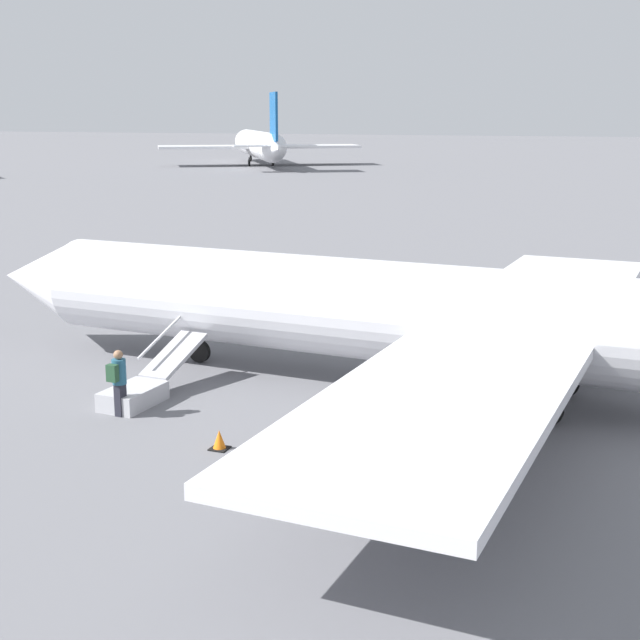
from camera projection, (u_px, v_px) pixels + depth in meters
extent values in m
plane|color=slate|center=(462.00, 396.00, 24.48)|extent=(600.00, 600.00, 0.00)
cylinder|color=silver|center=(465.00, 319.00, 23.98)|extent=(26.03, 4.16, 2.83)
cone|color=silver|center=(42.00, 279.00, 29.83)|extent=(3.25, 2.93, 2.78)
cube|color=silver|center=(435.00, 407.00, 17.42)|extent=(5.08, 11.11, 0.28)
cube|color=silver|center=(558.00, 287.00, 29.59)|extent=(5.08, 11.11, 0.28)
cylinder|color=black|center=(200.00, 351.00, 27.79)|extent=(0.71, 0.21, 0.70)
cylinder|color=gray|center=(199.00, 337.00, 27.69)|extent=(0.13, 0.13, 0.22)
cylinder|color=black|center=(550.00, 411.00, 22.22)|extent=(0.71, 0.21, 0.70)
cylinder|color=gray|center=(551.00, 393.00, 22.12)|extent=(0.13, 0.13, 0.22)
cylinder|color=black|center=(567.00, 383.00, 24.48)|extent=(0.71, 0.21, 0.70)
cylinder|color=gray|center=(568.00, 367.00, 24.38)|extent=(0.13, 0.13, 0.22)
cylinder|color=white|center=(258.00, 144.00, 135.25)|extent=(20.02, 28.35, 3.96)
cone|color=white|center=(245.00, 141.00, 152.20)|extent=(5.61, 5.76, 3.88)
cone|color=white|center=(275.00, 149.00, 117.93)|extent=(6.03, 6.42, 3.88)
cube|color=#145193|center=(274.00, 117.00, 117.98)|extent=(3.24, 4.85, 6.33)
cube|color=white|center=(275.00, 146.00, 118.30)|extent=(10.63, 7.95, 0.20)
cube|color=white|center=(203.00, 147.00, 132.26)|extent=(14.41, 12.35, 0.40)
cube|color=white|center=(315.00, 146.00, 135.41)|extent=(14.41, 12.35, 0.40)
cylinder|color=black|center=(251.00, 158.00, 145.50)|extent=(0.73, 0.96, 0.98)
cylinder|color=#4C4C51|center=(251.00, 154.00, 145.35)|extent=(0.18, 0.18, 0.31)
cylinder|color=black|center=(249.00, 163.00, 132.53)|extent=(0.73, 0.96, 0.98)
cylinder|color=#4C4C51|center=(249.00, 158.00, 132.39)|extent=(0.18, 0.18, 0.31)
cylinder|color=black|center=(273.00, 162.00, 133.20)|extent=(0.73, 0.96, 0.98)
cylinder|color=#4C4C51|center=(273.00, 158.00, 133.05)|extent=(0.18, 0.18, 0.31)
cube|color=#B2B2B7|center=(133.00, 396.00, 23.68)|extent=(1.19, 1.85, 0.50)
cube|color=#B2B2B7|center=(174.00, 355.00, 25.31)|extent=(1.01, 2.28, 0.89)
cube|color=#B2B2B7|center=(160.00, 337.00, 25.38)|extent=(0.17, 2.22, 0.83)
cube|color=#23232D|center=(121.00, 400.00, 22.85)|extent=(0.21, 0.29, 0.85)
cylinder|color=#265972|center=(119.00, 372.00, 22.68)|extent=(0.36, 0.36, 0.65)
sphere|color=#936B4C|center=(118.00, 355.00, 22.58)|extent=(0.24, 0.24, 0.24)
cube|color=#23472D|center=(112.00, 373.00, 22.43)|extent=(0.29, 0.19, 0.44)
cube|color=black|center=(220.00, 448.00, 20.64)|extent=(0.42, 0.42, 0.03)
cone|color=orange|center=(219.00, 440.00, 20.59)|extent=(0.32, 0.32, 0.46)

